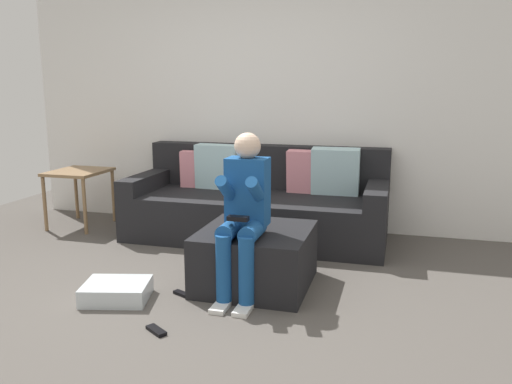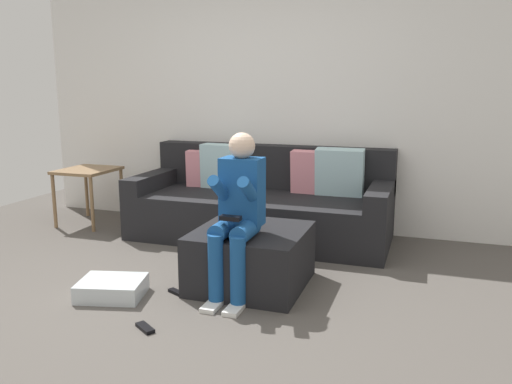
{
  "view_description": "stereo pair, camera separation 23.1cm",
  "coord_description": "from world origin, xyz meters",
  "px_view_note": "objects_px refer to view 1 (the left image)",
  "views": [
    {
      "loc": [
        1.41,
        -2.89,
        1.42
      ],
      "look_at": [
        0.29,
        1.13,
        0.57
      ],
      "focal_mm": 36.37,
      "sensor_mm": 36.0,
      "label": 1
    },
    {
      "loc": [
        1.63,
        -2.82,
        1.42
      ],
      "look_at": [
        0.29,
        1.13,
        0.57
      ],
      "focal_mm": 36.37,
      "sensor_mm": 36.0,
      "label": 2
    }
  ],
  "objects_px": {
    "ottoman": "(256,258)",
    "storage_bin": "(117,291)",
    "person_seated": "(244,209)",
    "couch_sectional": "(259,204)",
    "side_table": "(79,179)",
    "remote_near_ottoman": "(156,330)",
    "remote_by_storage_bin": "(184,295)"
  },
  "relations": [
    {
      "from": "ottoman",
      "to": "storage_bin",
      "type": "distance_m",
      "value": 0.99
    },
    {
      "from": "ottoman",
      "to": "person_seated",
      "type": "height_order",
      "value": "person_seated"
    },
    {
      "from": "couch_sectional",
      "to": "storage_bin",
      "type": "height_order",
      "value": "couch_sectional"
    },
    {
      "from": "side_table",
      "to": "remote_near_ottoman",
      "type": "height_order",
      "value": "side_table"
    },
    {
      "from": "couch_sectional",
      "to": "remote_near_ottoman",
      "type": "relative_size",
      "value": 15.43
    },
    {
      "from": "remote_near_ottoman",
      "to": "side_table",
      "type": "bearing_deg",
      "value": 166.52
    },
    {
      "from": "remote_near_ottoman",
      "to": "remote_by_storage_bin",
      "type": "relative_size",
      "value": 0.86
    },
    {
      "from": "couch_sectional",
      "to": "remote_by_storage_bin",
      "type": "relative_size",
      "value": 13.21
    },
    {
      "from": "storage_bin",
      "to": "remote_by_storage_bin",
      "type": "height_order",
      "value": "storage_bin"
    },
    {
      "from": "person_seated",
      "to": "couch_sectional",
      "type": "bearing_deg",
      "value": 101.27
    },
    {
      "from": "side_table",
      "to": "person_seated",
      "type": "bearing_deg",
      "value": -30.89
    },
    {
      "from": "side_table",
      "to": "remote_by_storage_bin",
      "type": "bearing_deg",
      "value": -39.0
    },
    {
      "from": "person_seated",
      "to": "storage_bin",
      "type": "height_order",
      "value": "person_seated"
    },
    {
      "from": "couch_sectional",
      "to": "remote_by_storage_bin",
      "type": "height_order",
      "value": "couch_sectional"
    },
    {
      "from": "ottoman",
      "to": "remote_by_storage_bin",
      "type": "bearing_deg",
      "value": -141.78
    },
    {
      "from": "person_seated",
      "to": "side_table",
      "type": "xyz_separation_m",
      "value": [
        -2.16,
        1.29,
        -0.11
      ]
    },
    {
      "from": "person_seated",
      "to": "storage_bin",
      "type": "relative_size",
      "value": 2.6
    },
    {
      "from": "storage_bin",
      "to": "remote_by_storage_bin",
      "type": "distance_m",
      "value": 0.46
    },
    {
      "from": "person_seated",
      "to": "storage_bin",
      "type": "distance_m",
      "value": 1.03
    },
    {
      "from": "couch_sectional",
      "to": "person_seated",
      "type": "height_order",
      "value": "person_seated"
    },
    {
      "from": "storage_bin",
      "to": "remote_near_ottoman",
      "type": "bearing_deg",
      "value": -37.54
    },
    {
      "from": "storage_bin",
      "to": "remote_by_storage_bin",
      "type": "relative_size",
      "value": 2.36
    },
    {
      "from": "ottoman",
      "to": "remote_near_ottoman",
      "type": "bearing_deg",
      "value": -112.62
    },
    {
      "from": "remote_by_storage_bin",
      "to": "side_table",
      "type": "bearing_deg",
      "value": 166.55
    },
    {
      "from": "storage_bin",
      "to": "person_seated",
      "type": "bearing_deg",
      "value": 21.48
    },
    {
      "from": "couch_sectional",
      "to": "side_table",
      "type": "distance_m",
      "value": 1.89
    },
    {
      "from": "couch_sectional",
      "to": "storage_bin",
      "type": "bearing_deg",
      "value": -106.75
    },
    {
      "from": "ottoman",
      "to": "remote_by_storage_bin",
      "type": "relative_size",
      "value": 4.3
    },
    {
      "from": "person_seated",
      "to": "ottoman",
      "type": "bearing_deg",
      "value": 81.17
    },
    {
      "from": "couch_sectional",
      "to": "person_seated",
      "type": "relative_size",
      "value": 2.16
    },
    {
      "from": "couch_sectional",
      "to": "side_table",
      "type": "relative_size",
      "value": 4.11
    },
    {
      "from": "ottoman",
      "to": "side_table",
      "type": "bearing_deg",
      "value": 153.36
    }
  ]
}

